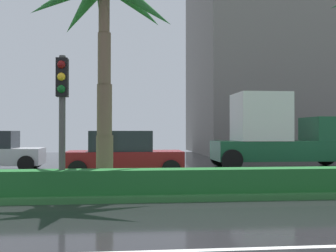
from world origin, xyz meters
TOP-DOWN VIEW (x-y plane):
  - palm_tree_centre_left at (5.31, 7.84)m, footprint 4.20×4.29m
  - traffic_signal_median_right at (4.33, 6.65)m, footprint 0.28×0.43m
  - car_in_traffic_third at (5.84, 11.86)m, footprint 4.30×2.02m
  - box_truck_lead at (13.11, 14.84)m, footprint 6.40×2.64m
  - building_far_right at (20.25, 27.80)m, footprint 17.62×11.94m

SIDE VIEW (x-z plane):
  - car_in_traffic_third at x=5.84m, z-range -0.03..1.69m
  - box_truck_lead at x=13.11m, z-range -0.18..3.28m
  - traffic_signal_median_right at x=4.33m, z-range 0.80..4.25m
  - palm_tree_centre_left at x=5.31m, z-range 1.99..8.30m
  - building_far_right at x=20.25m, z-range 0.00..17.29m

